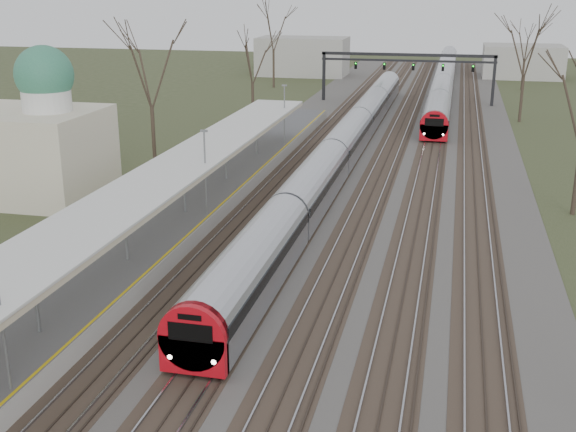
# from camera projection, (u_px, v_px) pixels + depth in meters

# --- Properties ---
(track_bed) EXTENTS (24.00, 160.00, 0.22)m
(track_bed) POSITION_uv_depth(u_px,v_px,m) (379.00, 157.00, 60.89)
(track_bed) COLOR #474442
(track_bed) RESTS_ON ground
(platform) EXTENTS (3.50, 69.00, 1.00)m
(platform) POSITION_uv_depth(u_px,v_px,m) (205.00, 204.00, 46.54)
(platform) COLOR #9E9B93
(platform) RESTS_ON ground
(canopy) EXTENTS (4.10, 50.00, 3.11)m
(canopy) POSITION_uv_depth(u_px,v_px,m) (177.00, 169.00, 41.31)
(canopy) COLOR slate
(canopy) RESTS_ON platform
(dome_building) EXTENTS (10.00, 8.00, 10.30)m
(dome_building) POSITION_uv_depth(u_px,v_px,m) (28.00, 144.00, 48.75)
(dome_building) COLOR beige
(dome_building) RESTS_ON ground
(signal_gantry) EXTENTS (21.00, 0.59, 6.08)m
(signal_gantry) POSITION_uv_depth(u_px,v_px,m) (408.00, 63.00, 87.20)
(signal_gantry) COLOR black
(signal_gantry) RESTS_ON ground
(tree_west_far) EXTENTS (5.50, 5.50, 11.33)m
(tree_west_far) POSITION_uv_depth(u_px,v_px,m) (149.00, 66.00, 55.69)
(tree_west_far) COLOR #2D231C
(tree_west_far) RESTS_ON ground
(train_near) EXTENTS (2.62, 75.21, 3.05)m
(train_near) POSITION_uv_depth(u_px,v_px,m) (346.00, 140.00, 60.86)
(train_near) COLOR #A5A7AF
(train_near) RESTS_ON ground
(train_far) EXTENTS (2.62, 75.21, 3.05)m
(train_far) POSITION_uv_depth(u_px,v_px,m) (444.00, 79.00, 100.39)
(train_far) COLOR #A5A7AF
(train_far) RESTS_ON ground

